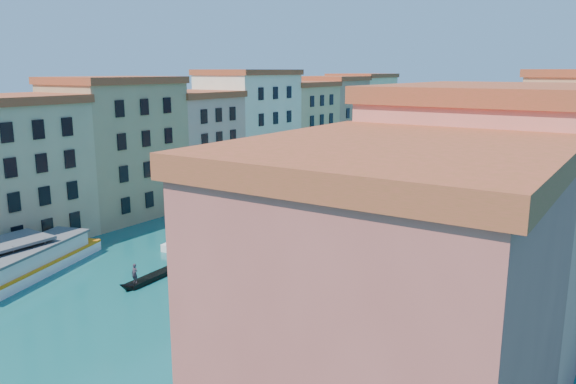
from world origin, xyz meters
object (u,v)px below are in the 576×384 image
object	(u,v)px
vaporetto_near	(23,265)
blue_dock	(253,381)
vaporetto_far	(372,193)
gondola_right	(317,305)
gondola_fore	(165,270)

from	to	relation	value
vaporetto_near	blue_dock	distance (m)	31.97
vaporetto_near	vaporetto_far	world-z (taller)	vaporetto_near
gondola_right	blue_dock	world-z (taller)	gondola_right
gondola_fore	gondola_right	distance (m)	17.85
vaporetto_near	blue_dock	world-z (taller)	vaporetto_near
vaporetto_far	blue_dock	distance (m)	57.13
vaporetto_near	gondola_right	world-z (taller)	vaporetto_near
vaporetto_far	gondola_fore	size ratio (longest dim) A/B	1.44
gondola_right	blue_dock	size ratio (longest dim) A/B	1.76
vaporetto_far	blue_dock	xyz separation A→B (m)	(16.59, -54.66, -0.98)
gondola_fore	gondola_right	size ratio (longest dim) A/B	1.08
gondola_right	gondola_fore	bearing A→B (deg)	-173.74
blue_dock	vaporetto_far	bearing A→B (deg)	108.90
vaporetto_far	blue_dock	world-z (taller)	vaporetto_far
gondola_right	vaporetto_near	bearing A→B (deg)	-158.38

